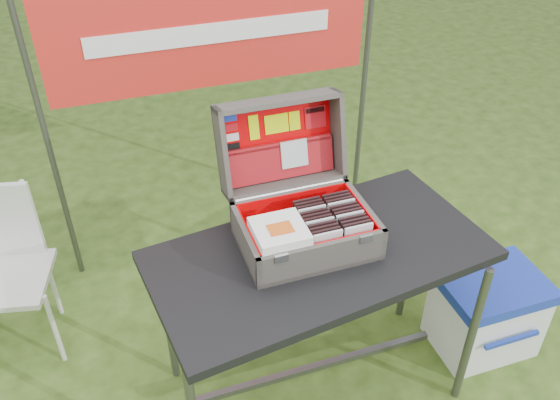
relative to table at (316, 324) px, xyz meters
name	(u,v)px	position (x,y,z in m)	size (l,w,h in m)	color
ground	(286,381)	(-0.12, 0.05, -0.41)	(80.00, 80.00, 0.00)	#2C4312
table	(316,324)	(0.00, 0.00, 0.00)	(1.31, 0.65, 0.82)	black
table_top	(320,256)	(0.00, 0.00, 0.39)	(1.31, 0.65, 0.04)	black
table_leg_fr	(471,338)	(0.59, -0.27, -0.02)	(0.04, 0.04, 0.78)	#59595B
table_leg_bl	(167,317)	(-0.59, 0.27, -0.02)	(0.04, 0.04, 0.78)	#59595B
table_leg_br	(409,258)	(0.59, 0.27, -0.02)	(0.04, 0.04, 0.78)	#59595B
table_brace	(314,367)	(0.00, 0.00, -0.29)	(1.16, 0.03, 0.03)	#59595B
suitcase	(301,187)	(-0.04, 0.12, 0.64)	(0.51, 0.52, 0.47)	#534E46
suitcase_base_bottom	(306,242)	(-0.04, 0.06, 0.42)	(0.51, 0.36, 0.02)	#534E46
suitcase_base_wall_front	(323,259)	(-0.04, -0.11, 0.48)	(0.51, 0.02, 0.14)	#534E46
suitcase_base_wall_back	(291,205)	(-0.04, 0.23, 0.48)	(0.51, 0.02, 0.14)	#534E46
suitcase_base_wall_left	(245,244)	(-0.28, 0.06, 0.48)	(0.02, 0.36, 0.14)	#534E46
suitcase_base_wall_right	(363,218)	(0.21, 0.06, 0.48)	(0.02, 0.36, 0.14)	#534E46
suitcase_liner_floor	(306,240)	(-0.04, 0.06, 0.43)	(0.47, 0.32, 0.01)	#DB0502
suitcase_latch_left	(281,258)	(-0.20, -0.12, 0.53)	(0.05, 0.01, 0.03)	silver
suitcase_latch_right	(366,239)	(0.13, -0.12, 0.53)	(0.05, 0.01, 0.03)	silver
suitcase_hinge	(290,191)	(-0.04, 0.24, 0.54)	(0.02, 0.02, 0.46)	silver
suitcase_lid_back	(277,140)	(-0.04, 0.41, 0.69)	(0.51, 0.36, 0.02)	#534E46
suitcase_lid_rim_far	(278,101)	(-0.04, 0.40, 0.87)	(0.51, 0.02, 0.14)	#534E46
suitcase_lid_rim_near	(285,183)	(-0.04, 0.31, 0.54)	(0.51, 0.02, 0.14)	#534E46
suitcase_lid_rim_left	(222,154)	(-0.28, 0.35, 0.70)	(0.02, 0.36, 0.14)	#534E46
suitcase_lid_rim_right	(337,133)	(0.21, 0.35, 0.70)	(0.02, 0.36, 0.14)	#534E46
suitcase_lid_liner	(278,140)	(-0.04, 0.40, 0.69)	(0.46, 0.32, 0.01)	#DB0502
suitcase_liner_wall_front	(322,254)	(-0.04, -0.10, 0.49)	(0.47, 0.01, 0.12)	#DB0502
suitcase_liner_wall_back	(292,205)	(-0.04, 0.22, 0.49)	(0.47, 0.01, 0.12)	#DB0502
suitcase_liner_wall_left	(248,241)	(-0.27, 0.06, 0.49)	(0.01, 0.32, 0.12)	#DB0502
suitcase_liner_wall_right	(361,217)	(0.19, 0.06, 0.49)	(0.01, 0.32, 0.12)	#DB0502
suitcase_lid_pocket	(281,161)	(-0.04, 0.36, 0.62)	(0.45, 0.15, 0.03)	maroon
suitcase_pocket_edge	(280,145)	(-0.04, 0.37, 0.69)	(0.44, 0.02, 0.02)	maroon
suitcase_pocket_cd	(294,154)	(0.02, 0.35, 0.65)	(0.11, 0.11, 0.01)	silver
lid_sticker_cc_a	(230,118)	(-0.22, 0.42, 0.82)	(0.05, 0.03, 0.00)	#1933B2
lid_sticker_cc_b	(232,127)	(-0.22, 0.41, 0.78)	(0.05, 0.03, 0.00)	red
lid_sticker_cc_c	(233,137)	(-0.22, 0.40, 0.74)	(0.05, 0.03, 0.00)	white
lid_sticker_cc_d	(234,147)	(-0.22, 0.39, 0.70)	(0.05, 0.03, 0.00)	black
lid_card_neon_tall	(254,127)	(-0.13, 0.41, 0.76)	(0.04, 0.10, 0.00)	#CCEB06
lid_card_neon_main	(277,124)	(-0.04, 0.41, 0.76)	(0.10, 0.08, 0.00)	#CCEB06
lid_card_neon_small	(295,121)	(0.04, 0.41, 0.76)	(0.05, 0.08, 0.00)	#CCEB06
lid_sticker_band	(315,117)	(0.13, 0.41, 0.76)	(0.09, 0.09, 0.00)	red
lid_sticker_band_bar	(315,110)	(0.13, 0.42, 0.79)	(0.08, 0.02, 0.00)	black
cd_left_0	(328,246)	(-0.01, -0.08, 0.50)	(0.11, 0.01, 0.13)	silver
cd_left_1	(325,243)	(-0.01, -0.06, 0.50)	(0.11, 0.01, 0.13)	black
cd_left_2	(323,240)	(-0.01, -0.04, 0.50)	(0.11, 0.01, 0.13)	black
cd_left_3	(321,236)	(-0.01, -0.02, 0.50)	(0.11, 0.01, 0.13)	black
cd_left_4	(319,233)	(-0.01, 0.00, 0.50)	(0.11, 0.01, 0.13)	silver
cd_left_5	(317,230)	(-0.01, 0.02, 0.50)	(0.11, 0.01, 0.13)	black
cd_left_6	(315,227)	(-0.01, 0.04, 0.50)	(0.11, 0.01, 0.13)	black
cd_left_7	(314,224)	(-0.01, 0.06, 0.50)	(0.11, 0.01, 0.13)	black
cd_left_8	(312,221)	(-0.01, 0.08, 0.50)	(0.11, 0.01, 0.13)	silver
cd_left_9	(310,218)	(-0.01, 0.10, 0.50)	(0.11, 0.01, 0.13)	black
cd_left_10	(308,215)	(-0.01, 0.12, 0.50)	(0.11, 0.01, 0.13)	black
cd_left_11	(306,212)	(-0.01, 0.14, 0.50)	(0.11, 0.01, 0.13)	black
cd_right_0	(358,239)	(0.12, -0.08, 0.50)	(0.11, 0.01, 0.13)	silver
cd_right_1	(356,236)	(0.12, -0.06, 0.50)	(0.11, 0.01, 0.13)	black
cd_right_2	(353,233)	(0.12, -0.04, 0.50)	(0.11, 0.01, 0.13)	black
cd_right_3	(351,230)	(0.12, -0.02, 0.50)	(0.11, 0.01, 0.13)	black
cd_right_4	(349,227)	(0.12, 0.00, 0.50)	(0.11, 0.01, 0.13)	silver
cd_right_5	(347,223)	(0.12, 0.02, 0.50)	(0.11, 0.01, 0.13)	black
cd_right_6	(345,220)	(0.12, 0.04, 0.50)	(0.11, 0.01, 0.13)	black
cd_right_7	(343,217)	(0.12, 0.06, 0.50)	(0.11, 0.01, 0.13)	black
cd_right_8	(341,215)	(0.12, 0.08, 0.50)	(0.11, 0.01, 0.13)	silver
cd_right_9	(339,212)	(0.12, 0.10, 0.50)	(0.11, 0.01, 0.13)	black
cd_right_10	(337,209)	(0.12, 0.12, 0.50)	(0.11, 0.01, 0.13)	black
cd_right_11	(335,206)	(0.12, 0.14, 0.50)	(0.11, 0.01, 0.13)	black
songbook_0	(280,234)	(-0.17, -0.01, 0.55)	(0.19, 0.19, 0.01)	white
songbook_1	(279,233)	(-0.17, -0.01, 0.55)	(0.19, 0.19, 0.01)	white
songbook_2	(279,232)	(-0.17, -0.01, 0.56)	(0.19, 0.19, 0.01)	white
songbook_3	(279,231)	(-0.17, -0.01, 0.56)	(0.19, 0.19, 0.01)	white
songbook_4	(279,230)	(-0.17, -0.01, 0.57)	(0.19, 0.19, 0.01)	white
songbook_5	(279,229)	(-0.17, -0.01, 0.57)	(0.19, 0.19, 0.01)	white
songbook_6	(279,228)	(-0.17, -0.01, 0.58)	(0.19, 0.19, 0.01)	white
songbook_graphic	(280,228)	(-0.17, -0.02, 0.58)	(0.09, 0.07, 0.00)	#D85919
cooler	(486,312)	(0.87, -0.04, -0.20)	(0.48, 0.36, 0.42)	white
cooler_body	(485,317)	(0.87, -0.04, -0.23)	(0.46, 0.34, 0.36)	white
cooler_lid	(494,285)	(0.87, -0.04, -0.02)	(0.48, 0.36, 0.06)	#1930A1
cooler_handle	(512,340)	(0.87, -0.23, -0.18)	(0.28, 0.02, 0.02)	#1930A1
chair	(7,282)	(-1.26, 0.69, 0.01)	(0.38, 0.42, 0.84)	silver
chair_seat	(6,280)	(-1.26, 0.69, 0.02)	(0.38, 0.38, 0.03)	silver
chair_leg_fr	(55,329)	(-1.09, 0.53, -0.19)	(0.02, 0.02, 0.43)	silver
chair_leg_br	(53,283)	(-1.09, 0.85, -0.19)	(0.02, 0.02, 0.43)	silver
chair_upright_right	(32,216)	(-1.09, 0.87, 0.22)	(0.02, 0.02, 0.40)	silver
cardboard_box	(352,245)	(0.47, 0.63, -0.20)	(0.39, 0.06, 0.41)	#A37240
banner_post_left	(48,142)	(-0.97, 1.15, 0.44)	(0.03, 0.03, 1.70)	#59595B
banner_post_right	(363,92)	(0.73, 1.15, 0.44)	(0.03, 0.03, 1.70)	#59595B
banner	(211,33)	(-0.12, 1.14, 0.89)	(1.60, 0.01, 0.55)	red
banner_text	(212,33)	(-0.12, 1.13, 0.89)	(1.20, 0.00, 0.10)	white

